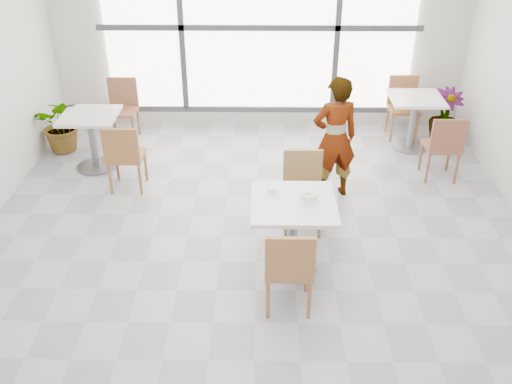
{
  "coord_description": "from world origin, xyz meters",
  "views": [
    {
      "loc": [
        0.05,
        -4.55,
        3.49
      ],
      "look_at": [
        0.0,
        -0.3,
        1.0
      ],
      "focal_mm": 39.41,
      "sensor_mm": 36.0,
      "label": 1
    }
  ],
  "objects_px": {
    "bg_table_right": "(414,115)",
    "chair_far": "(303,185)",
    "chair_near": "(289,266)",
    "person": "(335,138)",
    "plant_left": "(63,124)",
    "bg_chair_right_far": "(403,102)",
    "main_table": "(293,222)",
    "bg_chair_left_far": "(123,105)",
    "coffee_cup": "(271,191)",
    "plant_right": "(445,116)",
    "bg_chair_left_near": "(124,154)",
    "bg_table_left": "(92,134)",
    "oatmeal_bowl": "(308,197)",
    "bg_chair_right_near": "(444,144)"
  },
  "relations": [
    {
      "from": "bg_table_left",
      "to": "bg_chair_left_far",
      "type": "relative_size",
      "value": 0.86
    },
    {
      "from": "coffee_cup",
      "to": "bg_chair_left_far",
      "type": "bearing_deg",
      "value": 125.8
    },
    {
      "from": "bg_chair_left_near",
      "to": "plant_left",
      "type": "relative_size",
      "value": 1.1
    },
    {
      "from": "bg_table_right",
      "to": "bg_chair_left_far",
      "type": "distance_m",
      "value": 4.12
    },
    {
      "from": "bg_chair_left_far",
      "to": "bg_chair_right_near",
      "type": "distance_m",
      "value": 4.44
    },
    {
      "from": "bg_chair_right_far",
      "to": "plant_right",
      "type": "xyz_separation_m",
      "value": [
        0.56,
        -0.24,
        -0.11
      ]
    },
    {
      "from": "bg_table_right",
      "to": "plant_left",
      "type": "xyz_separation_m",
      "value": [
        -4.85,
        -0.15,
        -0.09
      ]
    },
    {
      "from": "chair_near",
      "to": "bg_chair_right_far",
      "type": "bearing_deg",
      "value": -115.0
    },
    {
      "from": "bg_table_left",
      "to": "bg_chair_left_far",
      "type": "height_order",
      "value": "bg_chair_left_far"
    },
    {
      "from": "main_table",
      "to": "bg_chair_right_near",
      "type": "height_order",
      "value": "bg_chair_right_near"
    },
    {
      "from": "chair_far",
      "to": "bg_table_right",
      "type": "height_order",
      "value": "chair_far"
    },
    {
      "from": "coffee_cup",
      "to": "person",
      "type": "bearing_deg",
      "value": 59.76
    },
    {
      "from": "main_table",
      "to": "plant_right",
      "type": "distance_m",
      "value": 3.76
    },
    {
      "from": "main_table",
      "to": "bg_table_right",
      "type": "relative_size",
      "value": 1.07
    },
    {
      "from": "chair_far",
      "to": "plant_left",
      "type": "xyz_separation_m",
      "value": [
        -3.19,
        1.86,
        -0.11
      ]
    },
    {
      "from": "chair_far",
      "to": "coffee_cup",
      "type": "xyz_separation_m",
      "value": [
        -0.35,
        -0.61,
        0.28
      ]
    },
    {
      "from": "person",
      "to": "chair_far",
      "type": "bearing_deg",
      "value": 46.1
    },
    {
      "from": "bg_table_right",
      "to": "chair_far",
      "type": "bearing_deg",
      "value": -129.54
    },
    {
      "from": "chair_far",
      "to": "bg_table_left",
      "type": "distance_m",
      "value": 2.95
    },
    {
      "from": "bg_table_left",
      "to": "bg_chair_left_near",
      "type": "distance_m",
      "value": 0.82
    },
    {
      "from": "plant_right",
      "to": "bg_chair_left_far",
      "type": "bearing_deg",
      "value": 178.84
    },
    {
      "from": "chair_near",
      "to": "bg_chair_left_near",
      "type": "xyz_separation_m",
      "value": [
        -1.89,
        2.14,
        0.0
      ]
    },
    {
      "from": "chair_near",
      "to": "bg_table_right",
      "type": "distance_m",
      "value": 3.89
    },
    {
      "from": "main_table",
      "to": "bg_table_left",
      "type": "distance_m",
      "value": 3.25
    },
    {
      "from": "bg_chair_right_far",
      "to": "main_table",
      "type": "bearing_deg",
      "value": -118.49
    },
    {
      "from": "oatmeal_bowl",
      "to": "chair_near",
      "type": "bearing_deg",
      "value": -106.35
    },
    {
      "from": "main_table",
      "to": "plant_right",
      "type": "height_order",
      "value": "plant_right"
    },
    {
      "from": "oatmeal_bowl",
      "to": "bg_chair_left_near",
      "type": "distance_m",
      "value": 2.56
    },
    {
      "from": "person",
      "to": "plant_left",
      "type": "distance_m",
      "value": 3.79
    },
    {
      "from": "bg_chair_left_near",
      "to": "bg_chair_right_far",
      "type": "xyz_separation_m",
      "value": [
        3.69,
        1.72,
        0.0
      ]
    },
    {
      "from": "plant_left",
      "to": "plant_right",
      "type": "height_order",
      "value": "plant_left"
    },
    {
      "from": "plant_right",
      "to": "chair_near",
      "type": "bearing_deg",
      "value": -123.14
    },
    {
      "from": "chair_near",
      "to": "plant_right",
      "type": "bearing_deg",
      "value": -123.14
    },
    {
      "from": "bg_chair_left_near",
      "to": "bg_chair_right_near",
      "type": "relative_size",
      "value": 1.0
    },
    {
      "from": "bg_table_left",
      "to": "plant_left",
      "type": "distance_m",
      "value": 0.77
    },
    {
      "from": "chair_far",
      "to": "bg_chair_left_far",
      "type": "relative_size",
      "value": 1.0
    },
    {
      "from": "person",
      "to": "plant_left",
      "type": "xyz_separation_m",
      "value": [
        -3.59,
        1.18,
        -0.35
      ]
    },
    {
      "from": "bg_chair_left_near",
      "to": "chair_far",
      "type": "bearing_deg",
      "value": 160.7
    },
    {
      "from": "main_table",
      "to": "bg_table_left",
      "type": "xyz_separation_m",
      "value": [
        -2.49,
        2.09,
        -0.04
      ]
    },
    {
      "from": "person",
      "to": "bg_chair_left_far",
      "type": "relative_size",
      "value": 1.71
    },
    {
      "from": "bg_chair_right_far",
      "to": "plant_right",
      "type": "height_order",
      "value": "bg_chair_right_far"
    },
    {
      "from": "bg_chair_left_far",
      "to": "bg_chair_left_near",
      "type": "bearing_deg",
      "value": -77.0
    },
    {
      "from": "bg_table_right",
      "to": "bg_chair_left_near",
      "type": "relative_size",
      "value": 0.86
    },
    {
      "from": "bg_table_right",
      "to": "bg_chair_left_near",
      "type": "height_order",
      "value": "bg_chair_left_near"
    },
    {
      "from": "bg_chair_left_far",
      "to": "bg_table_left",
      "type": "bearing_deg",
      "value": -100.71
    },
    {
      "from": "main_table",
      "to": "bg_chair_right_far",
      "type": "distance_m",
      "value": 3.65
    },
    {
      "from": "main_table",
      "to": "bg_chair_left_near",
      "type": "height_order",
      "value": "bg_chair_left_near"
    },
    {
      "from": "main_table",
      "to": "plant_left",
      "type": "xyz_separation_m",
      "value": [
        -3.05,
        2.61,
        -0.13
      ]
    },
    {
      "from": "oatmeal_bowl",
      "to": "bg_table_left",
      "type": "distance_m",
      "value": 3.36
    },
    {
      "from": "bg_chair_right_far",
      "to": "plant_left",
      "type": "bearing_deg",
      "value": -172.89
    }
  ]
}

